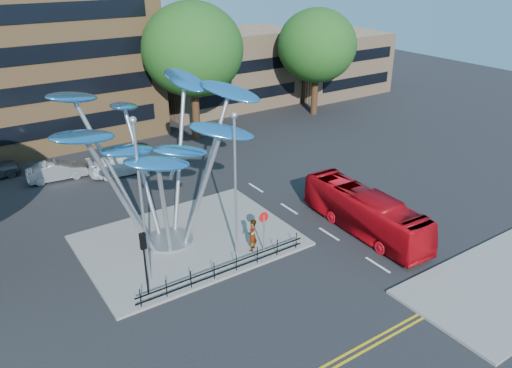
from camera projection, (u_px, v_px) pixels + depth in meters
ground at (259, 287)px, 25.58m from camera, size 120.00×120.00×0.00m
traffic_island at (189, 240)px, 29.56m from camera, size 12.00×9.00×0.15m
pavement_right at (510, 282)px, 25.84m from camera, size 12.00×6.00×0.15m
double_yellow_near at (339, 358)px, 21.06m from camera, size 40.00×0.12×0.01m
double_yellow_far at (344, 362)px, 20.83m from camera, size 40.00×0.12×0.01m
low_building_near at (226, 70)px, 54.61m from camera, size 15.00×8.00×8.00m
low_building_far at (334, 63)px, 60.40m from camera, size 12.00×8.00×7.00m
tree_right at (193, 50)px, 42.84m from camera, size 8.80×8.80×12.11m
tree_far at (317, 46)px, 50.32m from camera, size 8.00×8.00×10.81m
leaf_sculpture at (158, 132)px, 26.68m from camera, size 12.72×9.54×9.51m
street_lamp_left at (140, 189)px, 23.69m from camera, size 0.36×0.36×8.80m
street_lamp_right at (235, 174)px, 25.96m from camera, size 0.36×0.36×8.30m
traffic_light_island at (144, 251)px, 23.83m from camera, size 0.28×0.18×3.42m
no_entry_sign_island at (264, 225)px, 27.73m from camera, size 0.60×0.10×2.45m
pedestrian_railing_front at (225, 268)px, 26.12m from camera, size 10.00×0.06×1.00m
red_bus at (365, 212)px, 30.20m from camera, size 2.57×9.44×2.61m
pedestrian at (252, 235)px, 28.09m from camera, size 0.84×0.81×1.94m
parked_car_mid at (57, 171)px, 37.46m from camera, size 4.45×1.90×1.43m
parked_car_right at (123, 164)px, 38.56m from camera, size 5.27×2.41×1.49m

